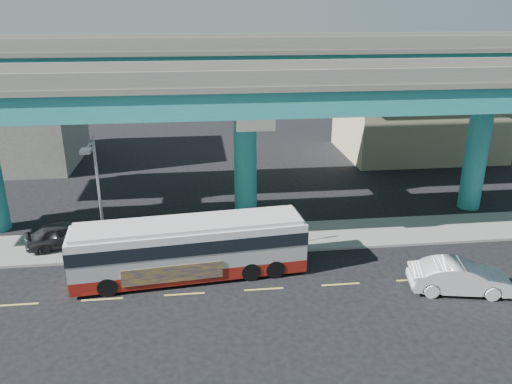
{
  "coord_description": "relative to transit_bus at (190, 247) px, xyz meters",
  "views": [
    {
      "loc": [
        -2.98,
        -22.1,
        13.44
      ],
      "look_at": [
        0.1,
        4.0,
        3.68
      ],
      "focal_mm": 35.0,
      "sensor_mm": 36.0,
      "label": 1
    }
  ],
  "objects": [
    {
      "name": "street_lamp",
      "position": [
        -4.8,
        1.91,
        3.02
      ],
      "size": [
        0.5,
        2.31,
        6.96
      ],
      "color": "gray",
      "rests_on": "sidewalk"
    },
    {
      "name": "ground",
      "position": [
        3.65,
        -1.56,
        -1.7
      ],
      "size": [
        120.0,
        120.0,
        0.0
      ],
      "primitive_type": "plane",
      "color": "black",
      "rests_on": "ground"
    },
    {
      "name": "parked_car",
      "position": [
        -7.47,
        4.18,
        -0.82
      ],
      "size": [
        4.34,
        5.33,
        1.46
      ],
      "primitive_type": "imported",
      "rotation": [
        0.0,
        0.0,
        1.9
      ],
      "color": "#292A2E",
      "rests_on": "sidewalk"
    },
    {
      "name": "building_concrete",
      "position": [
        -16.35,
        22.44,
        2.8
      ],
      "size": [
        12.0,
        10.0,
        9.0
      ],
      "primitive_type": "cube",
      "color": "gray",
      "rests_on": "ground"
    },
    {
      "name": "building_beige",
      "position": [
        21.65,
        21.43,
        1.8
      ],
      "size": [
        14.0,
        10.23,
        7.0
      ],
      "color": "tan",
      "rests_on": "ground"
    },
    {
      "name": "viaduct",
      "position": [
        3.65,
        7.55,
        7.44
      ],
      "size": [
        52.0,
        12.4,
        11.7
      ],
      "color": "teal",
      "rests_on": "ground"
    },
    {
      "name": "stop_sign",
      "position": [
        5.22,
        2.62,
        0.27
      ],
      "size": [
        0.76,
        0.11,
        2.53
      ],
      "rotation": [
        0.0,
        0.0,
        -0.31
      ],
      "color": "gray",
      "rests_on": "sidewalk"
    },
    {
      "name": "transit_bus",
      "position": [
        0.0,
        0.0,
        0.0
      ],
      "size": [
        12.3,
        3.75,
        3.11
      ],
      "rotation": [
        0.0,
        0.0,
        0.1
      ],
      "color": "maroon",
      "rests_on": "ground"
    },
    {
      "name": "sedan",
      "position": [
        13.32,
        -3.19,
        -0.89
      ],
      "size": [
        3.62,
        5.59,
        1.62
      ],
      "primitive_type": "imported",
      "rotation": [
        0.0,
        0.0,
        1.37
      ],
      "color": "#BABABF",
      "rests_on": "ground"
    },
    {
      "name": "sidewalk",
      "position": [
        3.65,
        3.94,
        -1.63
      ],
      "size": [
        70.0,
        4.0,
        0.15
      ],
      "primitive_type": "cube",
      "color": "gray",
      "rests_on": "ground"
    },
    {
      "name": "lane_markings",
      "position": [
        3.65,
        -1.86,
        -1.7
      ],
      "size": [
        58.0,
        0.12,
        0.01
      ],
      "color": "#D8C64C",
      "rests_on": "ground"
    }
  ]
}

